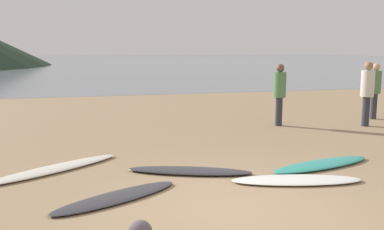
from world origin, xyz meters
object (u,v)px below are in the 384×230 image
(surfboard_3, at_px, (297,180))
(surfboard_4, at_px, (322,164))
(surfboard_0, at_px, (54,169))
(person_0, at_px, (280,90))
(surfboard_2, at_px, (190,171))
(surfboard_1, at_px, (117,197))
(person_1, at_px, (375,86))
(person_2, at_px, (367,88))

(surfboard_3, distance_m, surfboard_4, 1.18)
(surfboard_0, distance_m, person_0, 6.80)
(surfboard_2, bearing_deg, person_0, 67.92)
(surfboard_3, bearing_deg, person_0, 79.86)
(surfboard_1, xyz_separation_m, person_1, (8.34, 5.21, 0.99))
(surfboard_2, bearing_deg, person_1, 51.80)
(surfboard_1, height_order, person_2, person_2)
(surfboard_0, relative_size, surfboard_2, 1.20)
(surfboard_1, distance_m, surfboard_4, 3.97)
(surfboard_3, bearing_deg, surfboard_0, 169.33)
(surfboard_0, distance_m, surfboard_1, 2.02)
(surfboard_0, bearing_deg, surfboard_1, -94.25)
(surfboard_1, bearing_deg, surfboard_4, -16.17)
(surfboard_2, height_order, person_1, person_1)
(person_0, xyz_separation_m, person_1, (3.38, 0.33, -0.02))
(surfboard_0, xyz_separation_m, person_0, (5.95, 3.13, 1.00))
(surfboard_0, xyz_separation_m, surfboard_3, (3.97, -1.68, -0.00))
(surfboard_1, bearing_deg, person_1, 4.00)
(surfboard_2, bearing_deg, surfboard_0, -176.68)
(surfboard_2, bearing_deg, surfboard_4, 16.28)
(surfboard_3, bearing_deg, surfboard_2, 162.03)
(surfboard_3, distance_m, person_2, 6.09)
(person_0, bearing_deg, surfboard_1, 31.83)
(surfboard_1, distance_m, surfboard_3, 2.97)
(surfboard_0, height_order, person_1, person_1)
(surfboard_1, relative_size, surfboard_2, 0.94)
(surfboard_4, height_order, person_1, person_1)
(surfboard_0, distance_m, surfboard_2, 2.48)
(surfboard_1, relative_size, person_2, 1.16)
(surfboard_2, xyz_separation_m, person_1, (6.97, 4.19, 0.98))
(surfboard_2, xyz_separation_m, person_2, (5.96, 3.20, 1.03))
(surfboard_1, distance_m, person_0, 7.03)
(person_1, xyz_separation_m, person_2, (-1.01, -0.99, 0.05))
(surfboard_4, height_order, person_0, person_0)
(person_0, distance_m, person_1, 3.40)
(surfboard_3, xyz_separation_m, person_1, (5.36, 5.13, 0.99))
(surfboard_4, bearing_deg, surfboard_0, 154.65)
(surfboard_3, distance_m, person_1, 7.49)
(surfboard_1, bearing_deg, person_0, 16.59)
(surfboard_3, relative_size, surfboard_4, 0.96)
(surfboard_2, relative_size, surfboard_3, 1.02)
(person_0, height_order, person_1, person_0)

